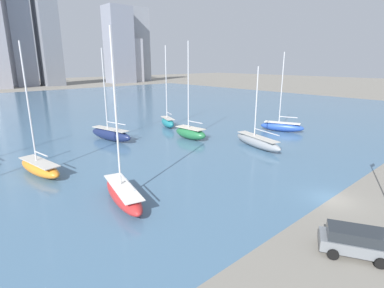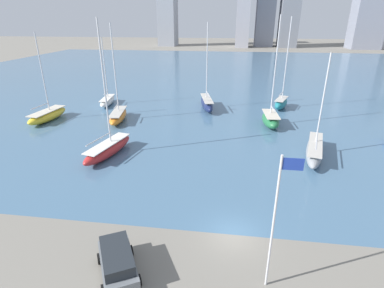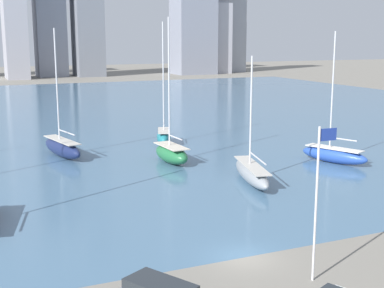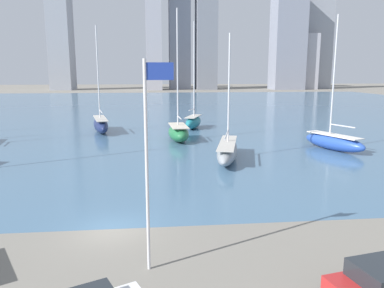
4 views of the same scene
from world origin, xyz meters
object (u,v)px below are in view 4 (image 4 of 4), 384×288
at_px(sailboat_gray, 227,150).
at_px(sailboat_navy, 101,124).
at_px(sailboat_blue, 334,141).
at_px(sailboat_green, 178,132).
at_px(flag_pole, 148,159).
at_px(sailboat_teal, 193,121).

distance_m(sailboat_gray, sailboat_navy, 24.27).
bearing_deg(sailboat_gray, sailboat_blue, 30.39).
bearing_deg(sailboat_green, sailboat_gray, -73.04).
bearing_deg(sailboat_blue, flag_pole, -153.00).
bearing_deg(sailboat_gray, flag_pole, -95.66).
bearing_deg(sailboat_teal, sailboat_green, -85.98).
xyz_separation_m(sailboat_blue, sailboat_green, (-16.91, 7.33, 0.14)).
distance_m(sailboat_green, sailboat_gray, 11.72).
bearing_deg(sailboat_navy, flag_pole, -91.56).
relative_size(sailboat_green, sailboat_teal, 1.01).
distance_m(sailboat_teal, sailboat_navy, 13.90).
bearing_deg(sailboat_blue, sailboat_teal, 105.49).
xyz_separation_m(sailboat_teal, sailboat_navy, (-13.74, -2.14, -0.01)).
height_order(sailboat_teal, sailboat_gray, sailboat_teal).
bearing_deg(sailboat_teal, sailboat_blue, -31.65).
xyz_separation_m(flag_pole, sailboat_gray, (7.42, 20.22, -4.05)).
relative_size(flag_pole, sailboat_teal, 0.57).
xyz_separation_m(flag_pole, sailboat_blue, (20.20, 23.86, -4.02)).
xyz_separation_m(sailboat_blue, sailboat_gray, (-12.78, -3.64, -0.03)).
xyz_separation_m(flag_pole, sailboat_green, (3.29, 31.19, -3.89)).
height_order(flag_pole, sailboat_blue, sailboat_blue).
distance_m(sailboat_blue, sailboat_gray, 13.29).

